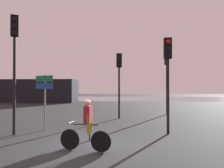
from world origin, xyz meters
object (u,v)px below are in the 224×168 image
(traffic_light_center, at_px, (119,73))
(cyclist, at_px, (87,125))
(traffic_light_near_right, at_px, (168,67))
(direction_sign_post, at_px, (44,92))
(distant_building, at_px, (31,91))
(traffic_light_near_left, at_px, (15,52))
(traffic_light_far_right, at_px, (167,72))

(traffic_light_center, height_order, cyclist, traffic_light_center)
(traffic_light_near_right, height_order, direction_sign_post, traffic_light_near_right)
(distant_building, distance_m, traffic_light_near_left, 22.23)
(traffic_light_far_right, distance_m, direction_sign_post, 9.52)
(traffic_light_near_left, distance_m, direction_sign_post, 2.18)
(distant_building, height_order, traffic_light_near_right, traffic_light_near_right)
(traffic_light_near_left, distance_m, traffic_light_far_right, 10.80)
(traffic_light_center, relative_size, traffic_light_far_right, 0.91)
(traffic_light_center, distance_m, traffic_light_near_left, 6.70)
(traffic_light_near_right, xyz_separation_m, traffic_light_far_right, (1.23, 6.92, 0.29))
(traffic_light_far_right, bearing_deg, traffic_light_near_right, 79.80)
(traffic_light_center, relative_size, cyclist, 2.49)
(traffic_light_far_right, bearing_deg, traffic_light_near_left, 44.11)
(distant_building, xyz_separation_m, traffic_light_far_right, (16.14, -12.96, 1.64))
(traffic_light_center, relative_size, direction_sign_post, 1.61)
(distant_building, height_order, traffic_light_center, traffic_light_center)
(distant_building, relative_size, cyclist, 7.38)
(traffic_light_near_right, relative_size, direction_sign_post, 1.59)
(traffic_light_far_right, xyz_separation_m, cyclist, (-4.26, -9.62, -2.36))
(traffic_light_near_left, height_order, cyclist, traffic_light_near_left)
(traffic_light_near_right, bearing_deg, distant_building, -54.53)
(traffic_light_near_left, relative_size, direction_sign_post, 1.95)
(distant_building, xyz_separation_m, traffic_light_center, (12.67, -15.34, 1.38))
(traffic_light_far_right, bearing_deg, direction_sign_post, 43.43)
(distant_building, distance_m, direction_sign_post, 21.56)
(traffic_light_near_left, xyz_separation_m, direction_sign_post, (0.91, 1.04, -1.69))
(direction_sign_post, bearing_deg, traffic_light_center, -102.37)
(distant_building, distance_m, traffic_light_center, 19.94)
(traffic_light_center, bearing_deg, traffic_light_far_right, -160.27)
(distant_building, relative_size, traffic_light_center, 2.96)
(distant_building, height_order, cyclist, distant_building)
(traffic_light_far_right, xyz_separation_m, direction_sign_post, (-6.83, -6.49, -1.39))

